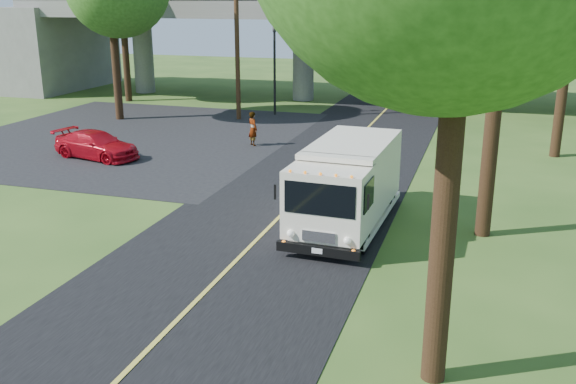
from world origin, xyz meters
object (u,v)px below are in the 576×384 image
at_px(utility_pole, 237,37).
at_px(red_sedan, 96,145).
at_px(traffic_signal, 275,60).
at_px(step_van, 347,183).
at_px(pedestrian, 253,129).

distance_m(utility_pole, red_sedan, 11.35).
height_order(traffic_signal, utility_pole, utility_pole).
height_order(utility_pole, step_van, utility_pole).
bearing_deg(traffic_signal, pedestrian, -78.57).
xyz_separation_m(traffic_signal, step_van, (8.20, -17.52, -1.81)).
bearing_deg(pedestrian, utility_pole, -22.69).
height_order(traffic_signal, pedestrian, traffic_signal).
relative_size(traffic_signal, step_van, 0.84).
height_order(utility_pole, red_sedan, utility_pole).
relative_size(utility_pole, step_van, 1.46).
bearing_deg(red_sedan, traffic_signal, -6.46).
distance_m(red_sedan, pedestrian, 7.07).
distance_m(step_van, red_sedan, 13.29).
height_order(red_sedan, pedestrian, pedestrian).
height_order(step_van, red_sedan, step_van).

